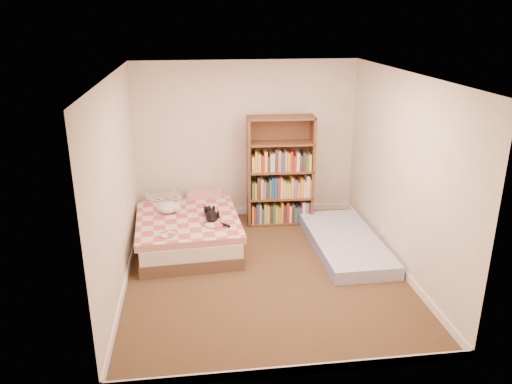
{
  "coord_description": "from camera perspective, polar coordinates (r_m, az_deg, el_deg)",
  "views": [
    {
      "loc": [
        -0.85,
        -5.69,
        3.15
      ],
      "look_at": [
        -0.07,
        0.3,
        0.99
      ],
      "focal_mm": 35.0,
      "sensor_mm": 36.0,
      "label": 1
    }
  ],
  "objects": [
    {
      "name": "floor_mattress",
      "position": [
        7.22,
        10.15,
        -5.69
      ],
      "size": [
        0.93,
        2.01,
        0.18
      ],
      "primitive_type": "cube",
      "rotation": [
        0.0,
        0.0,
        0.01
      ],
      "color": "#7381C1",
      "rests_on": "room"
    },
    {
      "name": "room",
      "position": [
        6.07,
        1.0,
        0.95
      ],
      "size": [
        3.51,
        4.01,
        2.51
      ],
      "color": "#402A1B",
      "rests_on": "ground"
    },
    {
      "name": "bookshelf",
      "position": [
        7.83,
        2.73,
        0.74
      ],
      "size": [
        1.04,
        0.38,
        1.71
      ],
      "rotation": [
        0.0,
        0.0,
        -0.04
      ],
      "color": "#57331E",
      "rests_on": "room"
    },
    {
      "name": "black_cat",
      "position": [
        6.92,
        -5.06,
        -2.68
      ],
      "size": [
        0.27,
        0.64,
        0.15
      ],
      "rotation": [
        0.0,
        0.0,
        0.23
      ],
      "color": "black",
      "rests_on": "bed"
    },
    {
      "name": "white_dog",
      "position": [
        7.24,
        -9.94,
        -1.77
      ],
      "size": [
        0.36,
        0.38,
        0.15
      ],
      "rotation": [
        0.0,
        0.0,
        0.33
      ],
      "color": "silver",
      "rests_on": "bed"
    },
    {
      "name": "bed",
      "position": [
        7.28,
        -7.8,
        -4.09
      ],
      "size": [
        1.5,
        1.99,
        0.51
      ],
      "rotation": [
        0.0,
        0.0,
        0.06
      ],
      "color": "brown",
      "rests_on": "room"
    }
  ]
}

